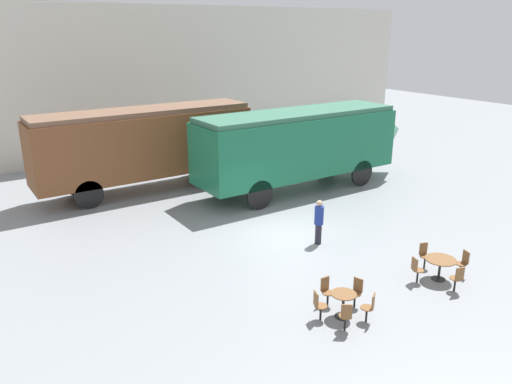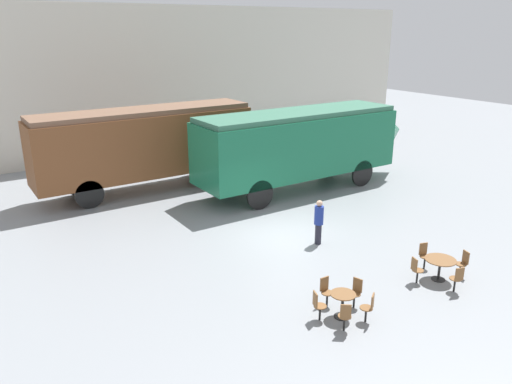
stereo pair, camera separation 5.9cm
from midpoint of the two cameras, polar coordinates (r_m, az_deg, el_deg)
ground_plane at (r=19.48m, az=3.11°, el=-4.92°), size 80.00×80.00×0.00m
backdrop_wall at (r=31.75m, az=-13.85°, el=12.07°), size 44.00×0.15×9.00m
passenger_coach_wooden at (r=24.75m, az=-12.65°, el=5.56°), size 10.59×2.42×4.02m
streamlined_locomotive at (r=24.79m, az=6.26°, el=5.80°), size 12.34×2.82×3.90m
cafe_table_near at (r=16.98m, az=20.23°, el=-7.59°), size 0.97×0.97×0.71m
cafe_table_mid at (r=14.27m, az=9.84°, el=-12.05°), size 0.71×0.71×0.73m
cafe_chair_0 at (r=16.41m, az=21.94°, el=-9.03°), size 0.37×0.39×0.87m
cafe_chair_1 at (r=17.51m, az=22.50°, el=-7.35°), size 0.39×0.37×0.87m
cafe_chair_2 at (r=17.64m, az=18.59°, el=-6.69°), size 0.37×0.39×0.87m
cafe_chair_3 at (r=16.55m, az=17.76°, el=-8.30°), size 0.39×0.37×0.87m
cafe_chair_4 at (r=13.66m, az=10.11°, el=-13.68°), size 0.40×0.40×0.87m
cafe_chair_5 at (r=14.18m, az=12.76°, el=-12.58°), size 0.40×0.40×0.87m
cafe_chair_6 at (r=14.84m, az=11.30°, el=-10.98°), size 0.39×0.37×0.87m
cafe_chair_7 at (r=14.75m, az=7.94°, el=-10.97°), size 0.36×0.36×0.87m
cafe_chair_8 at (r=14.03m, az=7.04°, el=-12.58°), size 0.39×0.37×0.87m
visitor_person at (r=18.50m, az=7.10°, el=-3.23°), size 0.34×0.34×1.70m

